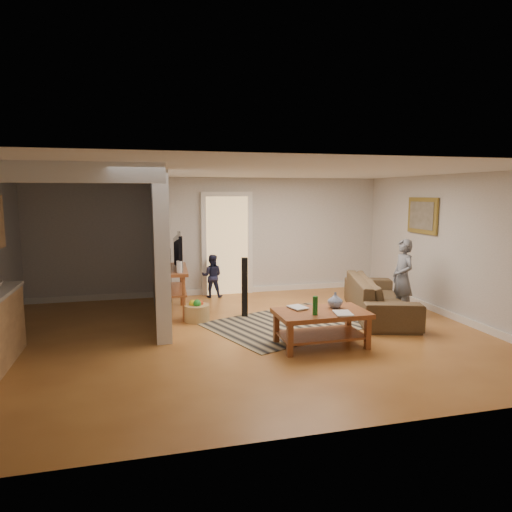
% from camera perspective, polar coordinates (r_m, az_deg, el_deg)
% --- Properties ---
extents(ground, '(7.50, 7.50, 0.00)m').
position_cam_1_polar(ground, '(7.13, -1.56, -9.88)').
color(ground, '#935525').
rests_on(ground, ground).
extents(room_shell, '(7.54, 6.02, 2.52)m').
position_cam_1_polar(room_shell, '(7.10, -10.79, 1.95)').
color(room_shell, '#B7B3AF').
rests_on(room_shell, ground).
extents(area_rug, '(3.01, 2.63, 0.01)m').
position_cam_1_polar(area_rug, '(7.71, 4.18, -8.47)').
color(area_rug, black).
rests_on(area_rug, ground).
extents(sofa, '(1.55, 2.49, 0.68)m').
position_cam_1_polar(sofa, '(8.52, 15.09, -7.18)').
color(sofa, '#4A4225').
rests_on(sofa, ground).
extents(coffee_table, '(1.31, 0.78, 0.77)m').
position_cam_1_polar(coffee_table, '(6.64, 8.27, -7.73)').
color(coffee_table, brown).
rests_on(coffee_table, ground).
extents(tv_console, '(0.57, 1.36, 1.15)m').
position_cam_1_polar(tv_console, '(8.33, -10.25, -2.01)').
color(tv_console, brown).
rests_on(tv_console, ground).
extents(speaker_left, '(0.12, 0.12, 1.06)m').
position_cam_1_polar(speaker_left, '(8.04, -1.44, -3.92)').
color(speaker_left, black).
rests_on(speaker_left, ground).
extents(speaker_right, '(0.14, 0.14, 1.09)m').
position_cam_1_polar(speaker_right, '(9.23, -11.00, -2.42)').
color(speaker_right, black).
rests_on(speaker_right, ground).
extents(toy_basket, '(0.43, 0.43, 0.39)m').
position_cam_1_polar(toy_basket, '(7.91, -7.40, -6.94)').
color(toy_basket, '#A27C46').
rests_on(toy_basket, ground).
extents(child, '(0.33, 0.50, 1.37)m').
position_cam_1_polar(child, '(8.65, 17.68, -7.05)').
color(child, slate).
rests_on(child, ground).
extents(toddler, '(0.51, 0.44, 0.90)m').
position_cam_1_polar(toddler, '(9.68, -5.49, -5.13)').
color(toddler, '#1C1F3B').
rests_on(toddler, ground).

